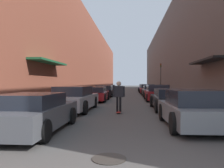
{
  "coord_description": "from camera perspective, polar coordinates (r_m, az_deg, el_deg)",
  "views": [
    {
      "loc": [
        0.35,
        -1.98,
        1.55
      ],
      "look_at": [
        -0.86,
        11.96,
        1.44
      ],
      "focal_mm": 35.0,
      "sensor_mm": 36.0,
      "label": 1
    }
  ],
  "objects": [
    {
      "name": "manhole_cover",
      "position": [
        4.65,
        -0.77,
        -18.91
      ],
      "size": [
        0.7,
        0.7,
        0.02
      ],
      "color": "#332D28",
      "rests_on": "ground"
    },
    {
      "name": "building_row_left",
      "position": [
        37.65,
        -7.12,
        6.59
      ],
      "size": [
        4.9,
        69.24,
        11.17
      ],
      "color": "brown",
      "rests_on": "ground"
    },
    {
      "name": "parked_car_right_4",
      "position": [
        30.13,
        9.16,
        -1.32
      ],
      "size": [
        2.07,
        4.77,
        1.3
      ],
      "color": "maroon",
      "rests_on": "ground"
    },
    {
      "name": "parked_car_right_3",
      "position": [
        24.32,
        10.21,
        -1.82
      ],
      "size": [
        2.0,
        4.78,
        1.18
      ],
      "color": "gray",
      "rests_on": "ground"
    },
    {
      "name": "curb_strip_left",
      "position": [
        36.97,
        -2.71,
        -1.86
      ],
      "size": [
        1.8,
        69.24,
        0.12
      ],
      "color": "#A3A099",
      "rests_on": "ground"
    },
    {
      "name": "skateboarder",
      "position": [
        10.98,
        1.79,
        -2.52
      ],
      "size": [
        0.61,
        0.78,
        1.6
      ],
      "color": "#B2231E",
      "rests_on": "ground"
    },
    {
      "name": "parked_car_right_5",
      "position": [
        35.65,
        8.55,
        -1.08
      ],
      "size": [
        2.07,
        4.63,
        1.26
      ],
      "color": "navy",
      "rests_on": "ground"
    },
    {
      "name": "parked_car_left_0",
      "position": [
        7.35,
        -19.74,
        -7.1
      ],
      "size": [
        1.89,
        4.14,
        1.2
      ],
      "color": "#515459",
      "rests_on": "ground"
    },
    {
      "name": "parked_car_right_0",
      "position": [
        8.08,
        20.91,
        -6.16
      ],
      "size": [
        2.08,
        3.97,
        1.29
      ],
      "color": "gray",
      "rests_on": "ground"
    },
    {
      "name": "parked_car_left_2",
      "position": [
        18.1,
        -4.37,
        -2.62
      ],
      "size": [
        2.01,
        4.61,
        1.18
      ],
      "color": "maroon",
      "rests_on": "ground"
    },
    {
      "name": "building_row_right",
      "position": [
        37.55,
        16.04,
        7.16
      ],
      "size": [
        4.9,
        69.24,
        11.9
      ],
      "color": "#564C47",
      "rests_on": "ground"
    },
    {
      "name": "ground",
      "position": [
        29.72,
        4.3,
        -2.54
      ],
      "size": [
        152.32,
        152.32,
        0.0
      ],
      "primitive_type": "plane",
      "color": "#4C4947"
    },
    {
      "name": "parked_car_right_1",
      "position": [
        12.76,
        14.97,
        -3.9
      ],
      "size": [
        1.98,
        4.48,
        1.18
      ],
      "color": "black",
      "rests_on": "ground"
    },
    {
      "name": "parked_car_left_1",
      "position": [
        12.08,
        -9.73,
        -3.85
      ],
      "size": [
        1.92,
        4.65,
        1.33
      ],
      "color": "#B7B7BC",
      "rests_on": "ground"
    },
    {
      "name": "parked_car_right_2",
      "position": [
        18.72,
        11.67,
        -2.32
      ],
      "size": [
        2.0,
        4.53,
        1.35
      ],
      "color": "maroon",
      "rests_on": "ground"
    },
    {
      "name": "parked_car_left_4",
      "position": [
        28.81,
        -0.87,
        -1.45
      ],
      "size": [
        2.09,
        4.05,
        1.22
      ],
      "color": "navy",
      "rests_on": "ground"
    },
    {
      "name": "traffic_light",
      "position": [
        28.05,
        12.61,
        2.26
      ],
      "size": [
        0.16,
        0.22,
        3.8
      ],
      "color": "#2D2D2D",
      "rests_on": "curb_strip_right"
    },
    {
      "name": "parked_car_left_3",
      "position": [
        23.88,
        -1.97,
        -1.84
      ],
      "size": [
        1.99,
        4.23,
        1.22
      ],
      "color": "black",
      "rests_on": "ground"
    },
    {
      "name": "curb_strip_right",
      "position": [
        36.88,
        11.59,
        -1.88
      ],
      "size": [
        1.8,
        69.24,
        0.12
      ],
      "color": "#A3A099",
      "rests_on": "ground"
    }
  ]
}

